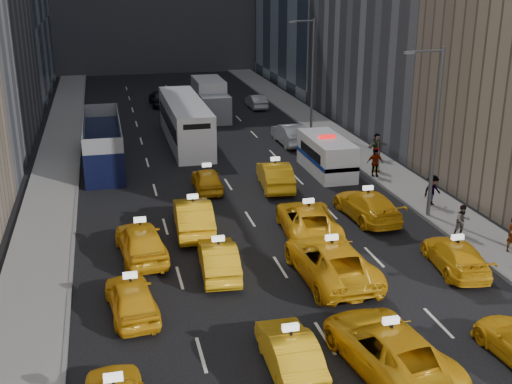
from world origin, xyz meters
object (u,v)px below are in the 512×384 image
box_truck (210,99)px  nypd_van (326,156)px  city_bus (185,122)px  double_decker (103,143)px

box_truck → nypd_van: bearing=-74.6°
nypd_van → city_bus: city_bus is taller
city_bus → double_decker: bearing=-139.9°
double_decker → city_bus: 7.73m
nypd_van → city_bus: (-7.91, 9.83, 0.49)m
nypd_van → city_bus: bearing=135.9°
double_decker → box_truck: (9.55, 13.01, 0.10)m
city_bus → box_truck: size_ratio=1.75×
nypd_van → double_decker: bearing=167.0°
box_truck → city_bus: bearing=-110.7°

